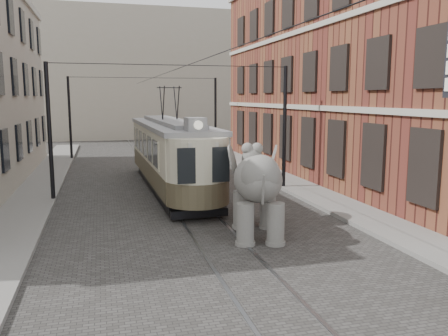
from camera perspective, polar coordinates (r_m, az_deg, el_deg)
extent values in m
plane|color=#403D3B|center=(16.01, -1.86, -7.64)|extent=(120.00, 120.00, 0.00)
cube|color=slate|center=(18.26, 16.90, -5.72)|extent=(2.00, 60.00, 0.15)
cube|color=slate|center=(15.90, -25.59, -8.36)|extent=(2.00, 60.00, 0.15)
cube|color=maroon|center=(28.03, 16.46, 11.43)|extent=(8.00, 26.00, 12.00)
cube|color=#A09884|center=(55.13, -11.58, 11.15)|extent=(28.00, 10.00, 14.00)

